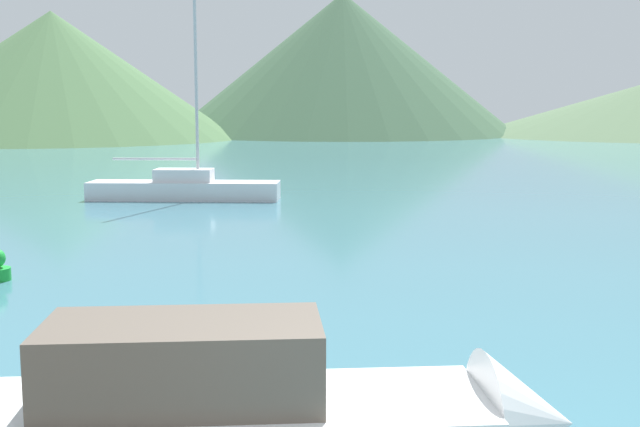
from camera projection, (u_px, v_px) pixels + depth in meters
The scene contains 4 objects.
motorboat_near at pixel (272, 420), 8.43m from camera, with size 6.65×2.20×2.06m.
sailboat_inner at pixel (185, 187), 32.03m from camera, with size 7.65×1.91×10.70m.
hill_central at pixel (54, 75), 85.60m from camera, with size 39.41×39.41×13.53m.
hill_east at pixel (343, 64), 99.80m from camera, with size 43.23×43.23×17.31m.
Camera 1 is at (-0.42, -5.07, 3.83)m, focal length 45.00 mm.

